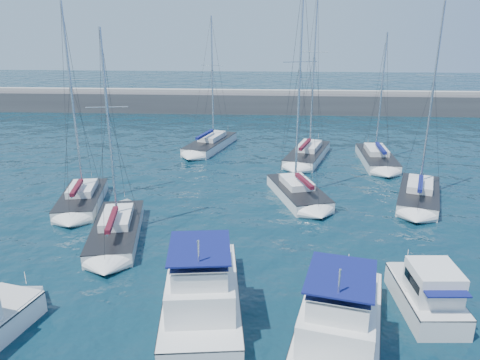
# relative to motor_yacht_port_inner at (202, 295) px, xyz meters

# --- Properties ---
(ground) EXTENTS (220.00, 220.00, 0.00)m
(ground) POSITION_rel_motor_yacht_port_inner_xyz_m (2.77, 2.43, -1.13)
(ground) COLOR black
(ground) RESTS_ON ground
(breakwater) EXTENTS (160.00, 6.00, 4.45)m
(breakwater) POSITION_rel_motor_yacht_port_inner_xyz_m (2.77, 54.43, -0.08)
(breakwater) COLOR #424244
(breakwater) RESTS_ON ground
(motor_yacht_port_inner) EXTENTS (4.89, 10.01, 4.69)m
(motor_yacht_port_inner) POSITION_rel_motor_yacht_port_inner_xyz_m (0.00, 0.00, 0.00)
(motor_yacht_port_inner) COLOR silver
(motor_yacht_port_inner) RESTS_ON ground
(motor_yacht_stbd_inner) EXTENTS (5.78, 10.04, 4.69)m
(motor_yacht_stbd_inner) POSITION_rel_motor_yacht_port_inner_xyz_m (6.53, -2.18, 0.00)
(motor_yacht_stbd_inner) COLOR silver
(motor_yacht_stbd_inner) RESTS_ON ground
(motor_yacht_stbd_outer) EXTENTS (2.92, 5.55, 3.20)m
(motor_yacht_stbd_outer) POSITION_rel_motor_yacht_port_inner_xyz_m (11.49, 0.87, -0.19)
(motor_yacht_stbd_outer) COLOR silver
(motor_yacht_stbd_outer) RESTS_ON ground
(sailboat_mid_a) EXTENTS (4.29, 7.88, 15.85)m
(sailboat_mid_a) POSITION_rel_motor_yacht_port_inner_xyz_m (-11.62, 14.04, -0.59)
(sailboat_mid_a) COLOR silver
(sailboat_mid_a) RESTS_ON ground
(sailboat_mid_b) EXTENTS (4.51, 9.09, 14.17)m
(sailboat_mid_b) POSITION_rel_motor_yacht_port_inner_xyz_m (-7.06, 8.47, -0.62)
(sailboat_mid_b) COLOR silver
(sailboat_mid_b) RESTS_ON ground
(sailboat_mid_d) EXTENTS (5.28, 8.31, 17.85)m
(sailboat_mid_d) POSITION_rel_motor_yacht_port_inner_xyz_m (5.86, 16.58, -0.57)
(sailboat_mid_d) COLOR white
(sailboat_mid_d) RESTS_ON ground
(sailboat_mid_e) EXTENTS (5.56, 8.90, 16.19)m
(sailboat_mid_e) POSITION_rel_motor_yacht_port_inner_xyz_m (15.79, 16.57, -0.60)
(sailboat_mid_e) COLOR silver
(sailboat_mid_e) RESTS_ON ground
(sailboat_back_a) EXTENTS (5.60, 9.80, 14.86)m
(sailboat_back_a) POSITION_rel_motor_yacht_port_inner_xyz_m (-3.30, 31.92, -0.62)
(sailboat_back_a) COLOR silver
(sailboat_back_a) RESTS_ON ground
(sailboat_back_b) EXTENTS (5.77, 9.77, 17.75)m
(sailboat_back_b) POSITION_rel_motor_yacht_port_inner_xyz_m (7.59, 28.20, -0.59)
(sailboat_back_b) COLOR white
(sailboat_back_b) RESTS_ON ground
(sailboat_back_c) EXTENTS (3.17, 8.53, 13.35)m
(sailboat_back_c) POSITION_rel_motor_yacht_port_inner_xyz_m (14.64, 27.14, -0.63)
(sailboat_back_c) COLOR silver
(sailboat_back_c) RESTS_ON ground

